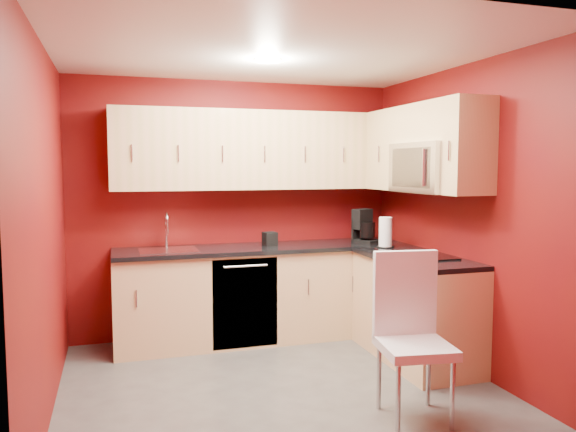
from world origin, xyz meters
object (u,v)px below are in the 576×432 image
microwave (431,168)px  coffee_maker (367,226)px  sink (168,246)px  napkin_holder (270,239)px  dining_chair (415,338)px  paper_towel (385,232)px

microwave → coffee_maker: (-0.15, 0.91, -0.58)m
sink → napkin_holder: 0.96m
microwave → napkin_holder: 1.66m
sink → dining_chair: size_ratio=0.47×
coffee_maker → dining_chair: size_ratio=0.30×
sink → napkin_holder: bearing=-0.1°
coffee_maker → napkin_holder: (-0.98, 0.09, -0.10)m
microwave → coffee_maker: microwave is taller
coffee_maker → dining_chair: bearing=-131.0°
napkin_holder → dining_chair: size_ratio=0.12×
microwave → dining_chair: (-0.69, -0.99, -1.11)m
microwave → coffee_maker: size_ratio=2.28×
paper_towel → dining_chair: size_ratio=0.26×
microwave → coffee_maker: bearing=99.2°
sink → paper_towel: sink is taller
sink → dining_chair: (1.40, -1.99, -0.40)m
microwave → paper_towel: 0.84m
sink → coffee_maker: sink is taller
napkin_holder → dining_chair: bearing=-77.6°
napkin_holder → paper_towel: (1.01, -0.44, 0.08)m
coffee_maker → dining_chair: 2.04m
microwave → sink: microwave is taller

